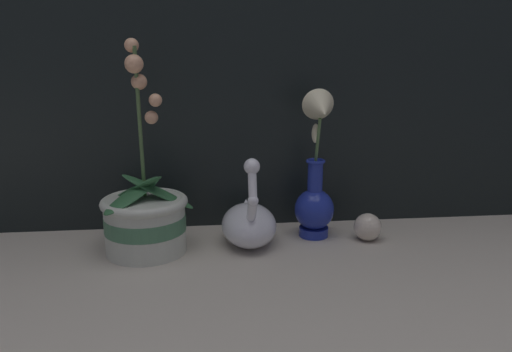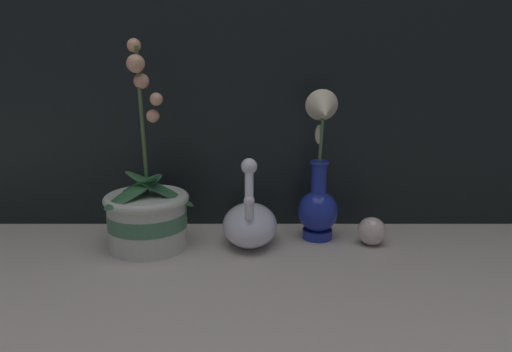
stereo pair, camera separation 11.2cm
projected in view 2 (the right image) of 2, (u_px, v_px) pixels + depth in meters
The scene contains 5 objects.
ground_plane at pixel (248, 266), 1.03m from camera, with size 2.80×2.80×0.00m, color #BCB2A3.
orchid_potted_plant at pixel (146, 213), 1.11m from camera, with size 0.21×0.20×0.46m.
swan_figurine at pixel (248, 222), 1.14m from camera, with size 0.12×0.21×0.22m.
blue_vase at pixel (318, 185), 1.14m from camera, with size 0.09×0.13×0.35m.
glass_sphere at pixel (370, 231), 1.14m from camera, with size 0.06×0.06×0.06m.
Camera 2 is at (0.01, -0.95, 0.43)m, focal length 35.00 mm.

